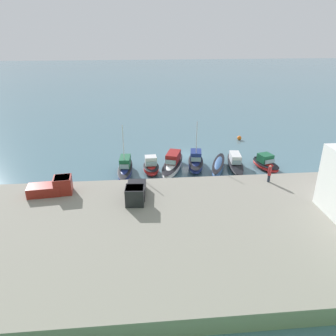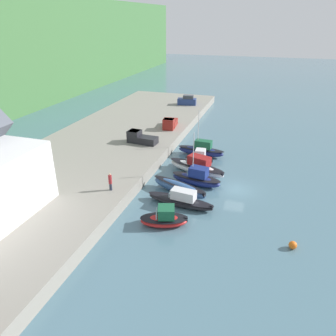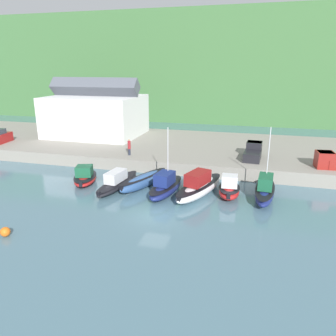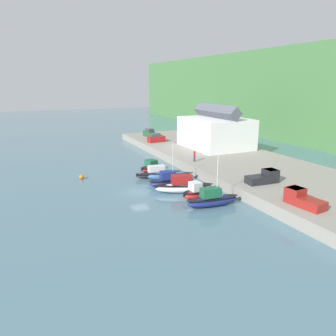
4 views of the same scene
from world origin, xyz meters
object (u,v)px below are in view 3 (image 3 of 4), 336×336
at_px(moored_boat_5, 229,189).
at_px(mooring_buoy_0, 5,232).
at_px(pickup_truck_0, 333,161).
at_px(moored_boat_3, 166,187).
at_px(moored_boat_0, 85,177).
at_px(moored_boat_1, 117,182).
at_px(moored_boat_4, 199,187).
at_px(person_on_quay, 129,147).
at_px(pickup_truck_1, 253,152).
at_px(moored_boat_6, 265,190).
at_px(moored_boat_2, 144,181).

bearing_deg(moored_boat_5, mooring_buoy_0, -144.99).
height_order(moored_boat_5, pickup_truck_0, pickup_truck_0).
xyz_separation_m(moored_boat_3, mooring_buoy_0, (-9.86, -11.65, -0.53)).
xyz_separation_m(moored_boat_5, pickup_truck_0, (11.02, 8.04, 1.53)).
height_order(moored_boat_3, moored_boat_5, moored_boat_3).
relative_size(moored_boat_0, moored_boat_1, 0.66).
xyz_separation_m(moored_boat_0, moored_boat_3, (9.85, -1.06, 0.17)).
bearing_deg(moored_boat_1, moored_boat_5, 9.85).
xyz_separation_m(moored_boat_4, pickup_truck_0, (14.05, 8.43, 1.43)).
xyz_separation_m(person_on_quay, mooring_buoy_0, (-2.54, -20.11, -2.29)).
relative_size(moored_boat_1, pickup_truck_1, 1.70).
xyz_separation_m(pickup_truck_0, mooring_buoy_0, (-27.26, -20.82, -2.01)).
bearing_deg(moored_boat_5, moored_boat_6, 4.23).
bearing_deg(pickup_truck_0, moored_boat_0, 100.57).
bearing_deg(moored_boat_2, moored_boat_1, -139.62).
bearing_deg(moored_boat_1, moored_boat_4, 8.41).
bearing_deg(person_on_quay, moored_boat_5, -28.12).
bearing_deg(moored_boat_3, pickup_truck_1, 62.13).
xyz_separation_m(moored_boat_1, moored_boat_2, (2.68, 1.01, 0.07)).
height_order(pickup_truck_1, person_on_quay, person_on_quay).
relative_size(moored_boat_0, person_on_quay, 2.56).
relative_size(moored_boat_2, pickup_truck_1, 1.61).
bearing_deg(pickup_truck_0, moored_boat_2, 104.69).
bearing_deg(moored_boat_6, person_on_quay, 162.15).
distance_m(moored_boat_0, pickup_truck_0, 28.48).
height_order(moored_boat_2, person_on_quay, person_on_quay).
bearing_deg(moored_boat_0, moored_boat_5, -17.04).
relative_size(moored_boat_5, mooring_buoy_0, 5.46).
height_order(moored_boat_2, moored_boat_3, moored_boat_3).
distance_m(moored_boat_2, pickup_truck_0, 21.79).
relative_size(person_on_quay, mooring_buoy_0, 2.78).
bearing_deg(moored_boat_3, moored_boat_6, 18.10).
height_order(moored_boat_0, moored_boat_5, moored_boat_5).
bearing_deg(moored_boat_2, moored_boat_0, -156.61).
bearing_deg(moored_boat_1, person_on_quay, 108.85).
xyz_separation_m(pickup_truck_1, person_on_quay, (-15.77, -2.83, 0.28)).
bearing_deg(moored_boat_5, pickup_truck_0, 32.90).
bearing_deg(pickup_truck_1, moored_boat_6, -77.51).
height_order(moored_boat_1, moored_boat_3, moored_boat_3).
xyz_separation_m(pickup_truck_1, mooring_buoy_0, (-18.31, -22.94, -2.01)).
height_order(moored_boat_2, moored_boat_5, moored_boat_5).
height_order(moored_boat_1, moored_boat_2, moored_boat_1).
xyz_separation_m(moored_boat_2, pickup_truck_1, (11.37, 9.80, 1.61)).
distance_m(moored_boat_1, moored_boat_4, 8.97).
height_order(moored_boat_1, moored_boat_6, moored_boat_6).
relative_size(moored_boat_5, person_on_quay, 1.96).
relative_size(moored_boat_1, moored_boat_2, 1.06).
height_order(moored_boat_4, moored_boat_5, moored_boat_4).
height_order(moored_boat_2, moored_boat_4, moored_boat_4).
relative_size(moored_boat_6, mooring_buoy_0, 9.75).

